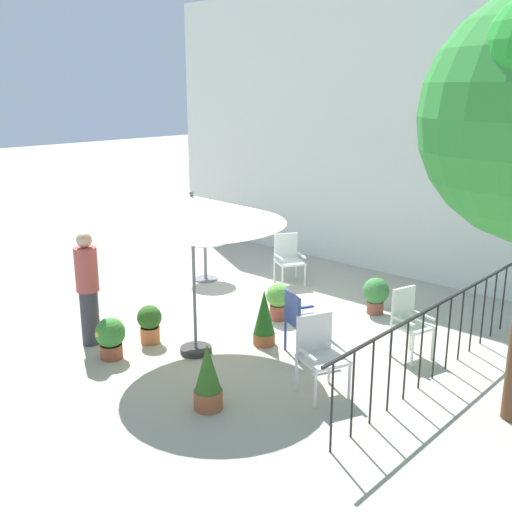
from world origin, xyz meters
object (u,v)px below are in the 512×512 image
object	(u,v)px
potted_plant_0	(376,294)
potted_plant_2	(264,318)
potted_plant_1	(110,336)
patio_chair_0	(301,318)
potted_plant_4	(208,378)
potted_plant_3	(278,299)
standing_person	(88,287)
patio_umbrella_0	(192,210)
potted_plant_5	(150,323)
patio_chair_1	(319,350)
patio_chair_2	(408,319)
patio_chair_3	(288,256)
cafe_table_0	(205,253)

from	to	relation	value
potted_plant_0	potted_plant_2	xyz separation A→B (m)	(-0.52, -2.15, 0.06)
potted_plant_0	potted_plant_1	xyz separation A→B (m)	(-1.75, -3.91, -0.03)
patio_chair_0	potted_plant_4	distance (m)	1.89
potted_plant_3	standing_person	size ratio (longest dim) A/B	0.36
patio_umbrella_0	potted_plant_3	bearing A→B (deg)	89.53
potted_plant_5	potted_plant_0	bearing A→B (deg)	61.18
potted_plant_0	potted_plant_4	size ratio (longest dim) A/B	0.75
patio_chair_1	potted_plant_2	distance (m)	1.57
potted_plant_3	potted_plant_0	bearing A→B (deg)	51.67
patio_umbrella_0	potted_plant_3	world-z (taller)	patio_umbrella_0
patio_chair_0	potted_plant_3	distance (m)	1.37
patio_umbrella_0	potted_plant_1	world-z (taller)	patio_umbrella_0
patio_chair_0	patio_chair_2	distance (m)	1.46
patio_umbrella_0	potted_plant_2	size ratio (longest dim) A/B	3.04
patio_chair_0	potted_plant_5	xyz separation A→B (m)	(-1.86, -1.16, -0.23)
patio_chair_0	standing_person	xyz separation A→B (m)	(-2.46, -1.75, 0.32)
patio_chair_1	standing_person	world-z (taller)	standing_person
potted_plant_1	potted_plant_4	world-z (taller)	potted_plant_4
patio_chair_1	standing_person	size ratio (longest dim) A/B	0.58
patio_chair_2	potted_plant_3	world-z (taller)	patio_chair_2
potted_plant_2	patio_chair_2	bearing A→B (deg)	31.28
patio_chair_0	potted_plant_2	distance (m)	0.63
patio_umbrella_0	potted_plant_2	bearing A→B (deg)	60.11
potted_plant_5	patio_umbrella_0	bearing A→B (deg)	15.37
patio_chair_3	potted_plant_5	world-z (taller)	patio_chair_3
cafe_table_0	potted_plant_4	xyz separation A→B (m)	(3.59, -3.30, -0.16)
patio_chair_3	potted_plant_3	world-z (taller)	patio_chair_3
patio_chair_1	potted_plant_3	size ratio (longest dim) A/B	1.62
patio_chair_1	potted_plant_2	bearing A→B (deg)	156.79
patio_chair_3	potted_plant_1	distance (m)	4.20
potted_plant_4	potted_plant_1	bearing A→B (deg)	179.08
potted_plant_0	potted_plant_4	world-z (taller)	potted_plant_4
patio_chair_2	potted_plant_5	distance (m)	3.65
patio_chair_2	potted_plant_0	world-z (taller)	patio_chair_2
potted_plant_1	potted_plant_2	distance (m)	2.15
patio_chair_3	patio_chair_1	bearing A→B (deg)	-45.32
potted_plant_0	cafe_table_0	bearing A→B (deg)	-169.14
potted_plant_2	cafe_table_0	bearing A→B (deg)	152.21
cafe_table_0	potted_plant_4	distance (m)	4.88
potted_plant_0	potted_plant_3	size ratio (longest dim) A/B	1.02
patio_chair_2	potted_plant_2	world-z (taller)	patio_chair_2
patio_chair_3	potted_plant_0	xyz separation A→B (m)	(2.08, -0.27, -0.18)
patio_umbrella_0	potted_plant_2	world-z (taller)	patio_umbrella_0
cafe_table_0	potted_plant_3	size ratio (longest dim) A/B	1.40
patio_chair_3	standing_person	distance (m)	4.11
patio_umbrella_0	potted_plant_1	bearing A→B (deg)	-129.06
patio_chair_3	standing_person	bearing A→B (deg)	-94.14
cafe_table_0	potted_plant_0	xyz separation A→B (m)	(3.37, 0.65, -0.20)
patio_umbrella_0	patio_chair_3	size ratio (longest dim) A/B	2.67
potted_plant_1	potted_plant_5	world-z (taller)	potted_plant_1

